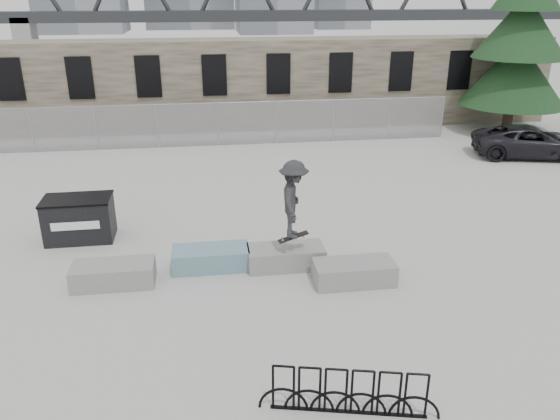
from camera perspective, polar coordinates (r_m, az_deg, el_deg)
The scene contains 13 objects.
ground at distance 14.40m, azimuth -4.53°, elevation -6.31°, with size 120.00×120.00×0.00m, color #A8A8A3.
stone_wall at distance 29.27m, azimuth -6.89°, elevation 12.90°, with size 36.00×2.58×4.50m.
chainlink_fence at distance 25.83m, azimuth -6.51°, elevation 8.95°, with size 22.06×0.06×2.02m.
planter_far_left at distance 14.19m, azimuth -17.01°, elevation -6.36°, with size 2.00×0.90×0.56m.
planter_center_left at distance 14.47m, azimuth -7.24°, elevation -4.92°, with size 2.00×0.90×0.56m.
planter_center_right at distance 14.42m, azimuth 0.61°, elevation -4.84°, with size 2.00×0.90×0.56m.
planter_offset at distance 13.79m, azimuth 7.74°, elevation -6.40°, with size 2.00×0.90×0.56m.
dumpster at distance 16.89m, azimuth -20.24°, elevation -0.85°, with size 1.95×1.20×1.28m.
bike_rack at distance 9.88m, azimuth 7.22°, elevation -18.38°, with size 3.07×0.77×0.90m.
spruce_tree at distance 30.16m, azimuth 23.84°, elevation 16.22°, with size 5.15×5.15×11.50m.
truss_bridge at distance 68.56m, azimuth 0.90°, elevation 19.77°, with size 70.00×3.00×9.80m.
suv at distance 26.34m, azimuth 24.71°, elevation 6.51°, with size 2.23×4.83×1.34m, color black.
skateboarder at distance 13.58m, azimuth 1.43°, elevation 1.10°, with size 1.01×1.42×2.14m.
Camera 1 is at (-0.66, -12.67, 6.82)m, focal length 35.00 mm.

